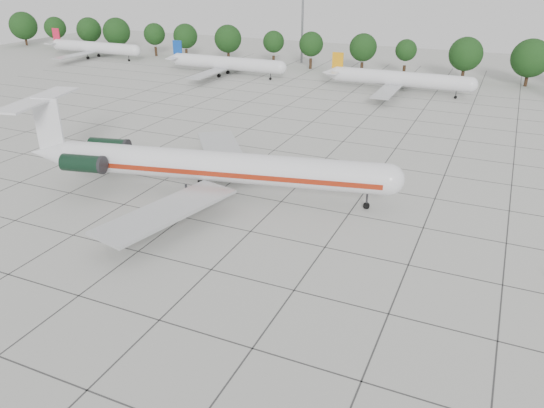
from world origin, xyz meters
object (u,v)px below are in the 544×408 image
object	(u,v)px
main_airliner	(199,165)
bg_airliner_c	(399,79)
floodlight_mast	(303,6)
bg_airliner_b	(226,63)
bg_airliner_a	(94,48)

from	to	relation	value
main_airliner	bg_airliner_c	bearing A→B (deg)	68.16
main_airliner	bg_airliner_c	distance (m)	61.93
main_airliner	bg_airliner_c	size ratio (longest dim) A/B	1.58
main_airliner	floodlight_mast	distance (m)	88.94
main_airliner	floodlight_mast	xyz separation A→B (m)	(-20.43, 85.92, 10.56)
bg_airliner_c	floodlight_mast	world-z (taller)	floodlight_mast
bg_airliner_b	main_airliner	bearing A→B (deg)	-64.04
bg_airliner_a	bg_airliner_c	world-z (taller)	same
main_airliner	bg_airliner_b	size ratio (longest dim) A/B	1.58
bg_airliner_c	floodlight_mast	bearing A→B (deg)	141.18
main_airliner	bg_airliner_a	distance (m)	101.88
bg_airliner_c	floodlight_mast	xyz separation A→B (m)	(-30.95, 24.90, 11.37)
main_airliner	bg_airliner_a	xyz separation A→B (m)	(-75.16, 68.78, -0.82)
bg_airliner_a	bg_airliner_c	bearing A→B (deg)	-5.17
bg_airliner_b	floodlight_mast	distance (m)	28.06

